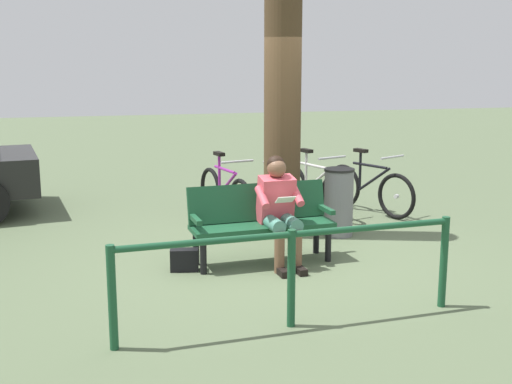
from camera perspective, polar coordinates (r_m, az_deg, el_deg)
ground_plane at (r=7.61m, az=2.01°, el=-5.65°), size 40.00×40.00×0.00m
bench at (r=7.33m, az=0.39°, el=-2.20°), size 1.63×0.58×0.87m
person_reading at (r=7.20m, az=2.01°, el=-1.17°), size 0.51×0.78×1.20m
handbag at (r=7.14m, az=-6.23°, el=-5.88°), size 0.32×0.19×0.24m
tree_trunk at (r=8.30m, az=2.34°, el=10.50°), size 0.47×0.47×4.20m
litter_bin at (r=8.48m, az=7.17°, el=-0.87°), size 0.39×0.39×0.87m
bicycle_silver at (r=9.81m, az=9.77°, el=0.27°), size 0.78×1.55×0.94m
bicycle_orange at (r=9.68m, az=5.00°, el=0.24°), size 0.66×1.61×0.94m
bicycle_red at (r=9.33m, az=2.00°, el=-0.15°), size 0.55×1.65×0.94m
bicycle_green at (r=9.33m, az=-2.71°, el=-0.16°), size 0.55×1.65×0.94m
railing_fence at (r=5.54m, az=3.10°, el=-5.90°), size 3.03×0.25×0.85m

